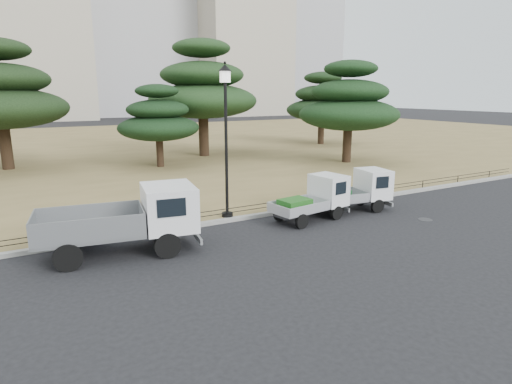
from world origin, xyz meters
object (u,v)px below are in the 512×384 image
truck_large (128,218)px  truck_kei_rear (356,191)px  street_lamp (226,116)px  tarp_pile (87,228)px  truck_kei_front (314,198)px

truck_large → truck_kei_rear: size_ratio=1.43×
truck_kei_rear → street_lamp: 6.92m
tarp_pile → street_lamp: bearing=0.1°
truck_kei_rear → tarp_pile: bearing=-178.2°
truck_kei_rear → tarp_pile: 11.54m
truck_kei_front → street_lamp: bearing=144.9°
truck_kei_front → tarp_pile: 9.09m
truck_large → street_lamp: bearing=30.8°
truck_kei_rear → street_lamp: (-5.82, 1.49, 3.44)m
truck_kei_front → truck_kei_rear: size_ratio=0.97×
truck_kei_front → tarp_pile: size_ratio=2.58×
truck_large → truck_kei_rear: truck_large is taller
truck_kei_front → truck_large: bearing=173.2°
truck_kei_front → tarp_pile: bearing=161.1°
truck_large → truck_kei_front: bearing=9.8°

